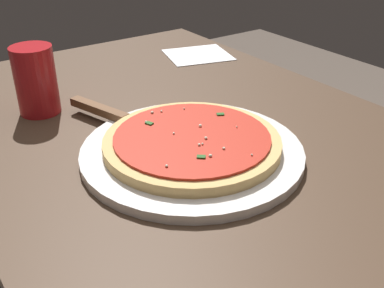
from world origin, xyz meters
The scene contains 6 objects.
restaurant_table centered at (0.00, 0.00, 0.61)m, with size 1.12×0.71×0.75m.
serving_plate centered at (0.06, -0.04, 0.76)m, with size 0.34×0.34×0.01m, color white.
pizza centered at (0.06, -0.04, 0.78)m, with size 0.27×0.27×0.02m.
pizza_server centered at (-0.10, -0.09, 0.77)m, with size 0.22×0.11×0.01m.
cup_tall_drink centered at (-0.23, -0.18, 0.81)m, with size 0.07×0.07×0.12m, color #B2191E.
napkin_folded_right centered at (-0.33, 0.25, 0.75)m, with size 0.13×0.15×0.00m, color white.
Camera 1 is at (0.56, -0.39, 1.11)m, focal length 43.15 mm.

